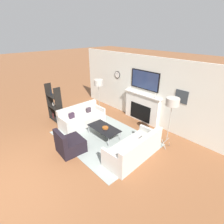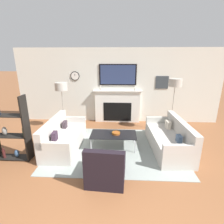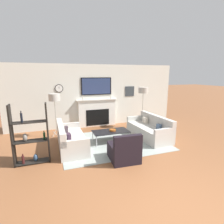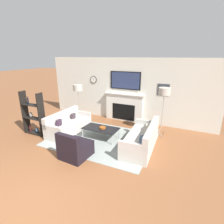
% 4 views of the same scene
% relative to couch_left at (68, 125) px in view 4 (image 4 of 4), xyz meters
% --- Properties ---
extents(ground_plane, '(60.00, 60.00, 0.00)m').
position_rel_couch_left_xyz_m(ground_plane, '(1.42, -3.02, -0.28)').
color(ground_plane, brown).
extents(fireplace_wall, '(7.49, 0.28, 2.70)m').
position_rel_couch_left_xyz_m(fireplace_wall, '(1.42, 2.17, 0.95)').
color(fireplace_wall, silver).
rests_on(fireplace_wall, ground_plane).
extents(area_rug, '(3.45, 2.58, 0.01)m').
position_rel_couch_left_xyz_m(area_rug, '(1.42, 0.00, -0.27)').
color(area_rug, gray).
rests_on(area_rug, ground_plane).
extents(couch_left, '(0.79, 1.84, 0.78)m').
position_rel_couch_left_xyz_m(couch_left, '(0.00, 0.00, 0.00)').
color(couch_left, beige).
rests_on(couch_left, ground_plane).
extents(couch_right, '(0.91, 1.94, 0.81)m').
position_rel_couch_left_xyz_m(couch_right, '(2.84, 0.00, 0.01)').
color(couch_right, beige).
rests_on(couch_right, ground_plane).
extents(armchair, '(0.78, 0.82, 0.80)m').
position_rel_couch_left_xyz_m(armchair, '(1.28, -1.30, -0.01)').
color(armchair, black).
rests_on(armchair, ground_plane).
extents(coffee_table, '(1.22, 0.63, 0.39)m').
position_rel_couch_left_xyz_m(coffee_table, '(1.36, 0.06, 0.09)').
color(coffee_table, black).
rests_on(coffee_table, ground_plane).
extents(decorative_bowl, '(0.22, 0.22, 0.06)m').
position_rel_couch_left_xyz_m(decorative_bowl, '(1.43, 0.06, 0.15)').
color(decorative_bowl, '#98491C').
rests_on(decorative_bowl, coffee_table).
extents(floor_lamp_left, '(0.40, 0.40, 1.61)m').
position_rel_couch_left_xyz_m(floor_lamp_left, '(-0.36, 1.22, 1.18)').
color(floor_lamp_left, '#9E998E').
rests_on(floor_lamp_left, ground_plane).
extents(floor_lamp_right, '(0.40, 0.40, 1.75)m').
position_rel_couch_left_xyz_m(floor_lamp_right, '(3.21, 1.22, 1.32)').
color(floor_lamp_right, '#9E998E').
rests_on(floor_lamp_right, ground_plane).
extents(shelf_unit, '(0.87, 0.28, 1.57)m').
position_rel_couch_left_xyz_m(shelf_unit, '(-1.04, -0.63, 0.42)').
color(shelf_unit, black).
rests_on(shelf_unit, ground_plane).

